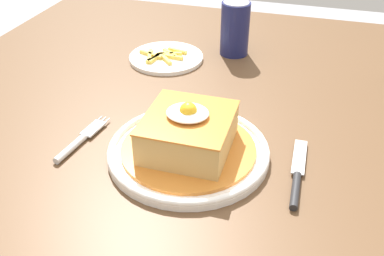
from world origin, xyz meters
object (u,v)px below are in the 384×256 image
(main_plate, at_px, (188,150))
(side_plate_fries, at_px, (166,57))
(fork, at_px, (78,142))
(soda_can, at_px, (235,29))
(knife, at_px, (297,180))

(main_plate, bearing_deg, side_plate_fries, 115.17)
(main_plate, relative_size, fork, 1.85)
(soda_can, distance_m, side_plate_fries, 0.17)
(main_plate, bearing_deg, soda_can, 91.71)
(knife, distance_m, soda_can, 0.47)
(fork, xyz_separation_m, side_plate_fries, (0.03, 0.36, -0.00))
(side_plate_fries, bearing_deg, main_plate, -64.83)
(fork, height_order, knife, same)
(fork, height_order, side_plate_fries, side_plate_fries)
(main_plate, relative_size, side_plate_fries, 1.54)
(main_plate, distance_m, fork, 0.19)
(side_plate_fries, bearing_deg, fork, -94.92)
(soda_can, xyz_separation_m, side_plate_fries, (-0.14, -0.08, -0.06))
(knife, xyz_separation_m, side_plate_fries, (-0.33, 0.35, -0.00))
(knife, relative_size, side_plate_fries, 0.97)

